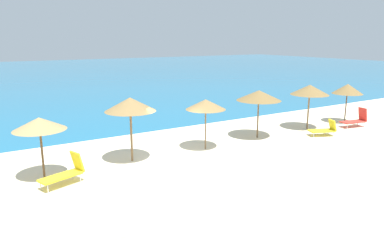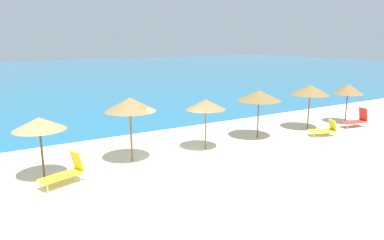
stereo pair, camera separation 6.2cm
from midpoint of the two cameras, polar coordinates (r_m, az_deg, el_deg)
ground_plane at (r=16.12m, az=-1.44°, el=-7.09°), size 160.00×160.00×0.00m
sea_water at (r=59.41m, az=-23.84°, el=6.42°), size 160.00×78.88×0.01m
beach_umbrella_2 at (r=15.16m, az=-22.93°, el=-0.55°), size 2.03×2.03×2.51m
beach_umbrella_3 at (r=16.18m, az=-9.67°, el=2.44°), size 2.28×2.28×2.94m
beach_umbrella_4 at (r=17.81m, az=2.28°, el=2.47°), size 1.99×1.99×2.55m
beach_umbrella_5 at (r=20.23m, az=10.65°, el=3.83°), size 2.46×2.46×2.70m
beach_umbrella_6 at (r=23.06m, az=18.27°, el=4.55°), size 2.31×2.31×2.74m
beach_umbrella_7 at (r=25.67m, az=23.55°, el=4.52°), size 1.94×1.94×2.59m
lounge_chair_1 at (r=25.01m, az=24.65°, el=0.06°), size 1.75×0.93×1.20m
lounge_chair_2 at (r=22.04m, az=20.34°, el=-1.39°), size 1.62×1.17×0.93m
lounge_chair_3 at (r=14.75m, az=-19.29°, el=-7.75°), size 1.79×1.14×1.18m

